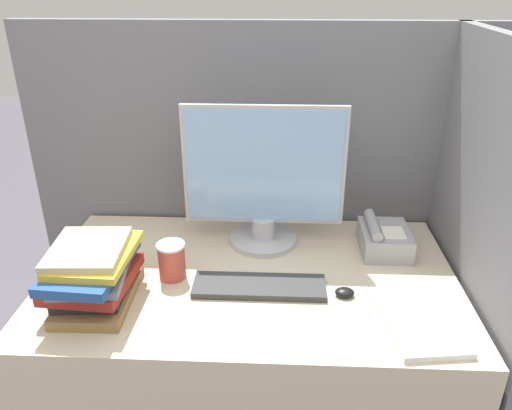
% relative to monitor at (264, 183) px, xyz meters
% --- Properties ---
extents(cubicle_panel_rear, '(1.72, 0.04, 1.50)m').
position_rel_monitor_xyz_m(cubicle_panel_rear, '(-0.04, 0.21, -0.24)').
color(cubicle_panel_rear, slate).
rests_on(cubicle_panel_rear, ground_plane).
extents(cubicle_panel_right, '(0.04, 0.85, 1.50)m').
position_rel_monitor_xyz_m(cubicle_panel_right, '(0.66, -0.19, -0.24)').
color(cubicle_panel_right, slate).
rests_on(cubicle_panel_right, ground_plane).
extents(desk, '(1.32, 0.79, 0.77)m').
position_rel_monitor_xyz_m(desk, '(-0.04, -0.22, -0.61)').
color(desk, beige).
rests_on(desk, ground_plane).
extents(monitor, '(0.55, 0.24, 0.50)m').
position_rel_monitor_xyz_m(monitor, '(0.00, 0.00, 0.00)').
color(monitor, '#B7B7BC').
rests_on(monitor, desk).
extents(keyboard, '(0.40, 0.12, 0.02)m').
position_rel_monitor_xyz_m(keyboard, '(-0.00, -0.30, -0.22)').
color(keyboard, '#333333').
rests_on(keyboard, desk).
extents(mouse, '(0.06, 0.05, 0.02)m').
position_rel_monitor_xyz_m(mouse, '(0.25, -0.32, -0.21)').
color(mouse, black).
rests_on(mouse, desk).
extents(coffee_cup, '(0.09, 0.09, 0.12)m').
position_rel_monitor_xyz_m(coffee_cup, '(-0.28, -0.24, -0.17)').
color(coffee_cup, '#BF4C3F').
rests_on(coffee_cup, desk).
extents(book_stack, '(0.25, 0.32, 0.18)m').
position_rel_monitor_xyz_m(book_stack, '(-0.48, -0.37, -0.14)').
color(book_stack, olive).
rests_on(book_stack, desk).
extents(desk_telephone, '(0.16, 0.20, 0.12)m').
position_rel_monitor_xyz_m(desk_telephone, '(0.42, -0.04, -0.18)').
color(desk_telephone, '#99999E').
rests_on(desk_telephone, desk).
extents(paper_pile, '(0.22, 0.28, 0.02)m').
position_rel_monitor_xyz_m(paper_pile, '(0.45, -0.46, -0.22)').
color(paper_pile, white).
rests_on(paper_pile, desk).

